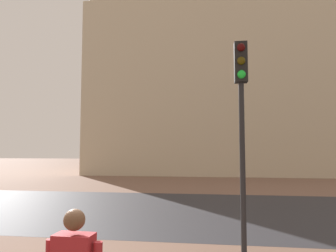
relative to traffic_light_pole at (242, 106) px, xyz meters
The scene contains 4 objects.
ground_plane 8.34m from the traffic_light_pole, 111.25° to the left, with size 120.00×120.00×0.00m, color brown.
street_asphalt_strip 6.83m from the traffic_light_pole, 117.67° to the left, with size 120.00×8.53×0.00m, color #2D2D33.
landmark_building 26.10m from the traffic_light_pole, 88.97° to the left, with size 24.48×11.45×35.47m.
traffic_light_pole is the anchor object (origin of this frame).
Camera 1 is at (2.08, -3.98, 2.34)m, focal length 32.97 mm.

